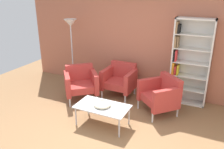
{
  "coord_description": "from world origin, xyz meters",
  "views": [
    {
      "loc": [
        1.73,
        -2.86,
        2.5
      ],
      "look_at": [
        -0.05,
        0.84,
        0.95
      ],
      "focal_mm": 37.56,
      "sensor_mm": 36.0,
      "label": 1
    }
  ],
  "objects_px": {
    "bookshelf_tall": "(188,63)",
    "armchair_near_window": "(81,82)",
    "coffee_table_low": "(102,108)",
    "floor_lamp_torchiere": "(71,31)",
    "armchair_by_bookshelf": "(161,94)",
    "decorative_bowl": "(102,104)",
    "armchair_corner_red": "(120,79)"
  },
  "relations": [
    {
      "from": "armchair_corner_red",
      "to": "floor_lamp_torchiere",
      "type": "distance_m",
      "value": 1.75
    },
    {
      "from": "coffee_table_low",
      "to": "armchair_corner_red",
      "type": "height_order",
      "value": "armchair_corner_red"
    },
    {
      "from": "armchair_corner_red",
      "to": "armchair_near_window",
      "type": "bearing_deg",
      "value": -142.14
    },
    {
      "from": "decorative_bowl",
      "to": "armchair_near_window",
      "type": "distance_m",
      "value": 1.25
    },
    {
      "from": "decorative_bowl",
      "to": "armchair_corner_red",
      "type": "distance_m",
      "value": 1.36
    },
    {
      "from": "coffee_table_low",
      "to": "floor_lamp_torchiere",
      "type": "height_order",
      "value": "floor_lamp_torchiere"
    },
    {
      "from": "bookshelf_tall",
      "to": "armchair_corner_red",
      "type": "bearing_deg",
      "value": -166.57
    },
    {
      "from": "bookshelf_tall",
      "to": "decorative_bowl",
      "type": "bearing_deg",
      "value": -125.99
    },
    {
      "from": "coffee_table_low",
      "to": "floor_lamp_torchiere",
      "type": "bearing_deg",
      "value": 138.68
    },
    {
      "from": "armchair_near_window",
      "to": "floor_lamp_torchiere",
      "type": "xyz_separation_m",
      "value": [
        -0.67,
        0.67,
        1.03
      ]
    },
    {
      "from": "coffee_table_low",
      "to": "armchair_near_window",
      "type": "xyz_separation_m",
      "value": [
        -0.98,
        0.78,
        0.05
      ]
    },
    {
      "from": "coffee_table_low",
      "to": "armchair_near_window",
      "type": "bearing_deg",
      "value": 141.48
    },
    {
      "from": "bookshelf_tall",
      "to": "armchair_by_bookshelf",
      "type": "bearing_deg",
      "value": -116.39
    },
    {
      "from": "decorative_bowl",
      "to": "floor_lamp_torchiere",
      "type": "height_order",
      "value": "floor_lamp_torchiere"
    },
    {
      "from": "bookshelf_tall",
      "to": "armchair_by_bookshelf",
      "type": "distance_m",
      "value": 0.96
    },
    {
      "from": "armchair_corner_red",
      "to": "decorative_bowl",
      "type": "bearing_deg",
      "value": -79.23
    },
    {
      "from": "armchair_corner_red",
      "to": "armchair_near_window",
      "type": "relative_size",
      "value": 0.82
    },
    {
      "from": "bookshelf_tall",
      "to": "armchair_near_window",
      "type": "bearing_deg",
      "value": -157.57
    },
    {
      "from": "coffee_table_low",
      "to": "floor_lamp_torchiere",
      "type": "xyz_separation_m",
      "value": [
        -1.64,
        1.45,
        1.08
      ]
    },
    {
      "from": "floor_lamp_torchiere",
      "to": "coffee_table_low",
      "type": "bearing_deg",
      "value": -41.32
    },
    {
      "from": "armchair_by_bookshelf",
      "to": "armchair_corner_red",
      "type": "height_order",
      "value": "same"
    },
    {
      "from": "bookshelf_tall",
      "to": "armchair_by_bookshelf",
      "type": "height_order",
      "value": "bookshelf_tall"
    },
    {
      "from": "floor_lamp_torchiere",
      "to": "armchair_near_window",
      "type": "bearing_deg",
      "value": -45.03
    },
    {
      "from": "floor_lamp_torchiere",
      "to": "armchair_corner_red",
      "type": "bearing_deg",
      "value": -4.33
    },
    {
      "from": "armchair_by_bookshelf",
      "to": "floor_lamp_torchiere",
      "type": "height_order",
      "value": "floor_lamp_torchiere"
    },
    {
      "from": "bookshelf_tall",
      "to": "armchair_near_window",
      "type": "xyz_separation_m",
      "value": [
        -2.2,
        -0.91,
        -0.51
      ]
    },
    {
      "from": "bookshelf_tall",
      "to": "armchair_near_window",
      "type": "distance_m",
      "value": 2.44
    },
    {
      "from": "bookshelf_tall",
      "to": "floor_lamp_torchiere",
      "type": "xyz_separation_m",
      "value": [
        -2.87,
        -0.24,
        0.52
      ]
    },
    {
      "from": "decorative_bowl",
      "to": "armchair_near_window",
      "type": "relative_size",
      "value": 0.34
    },
    {
      "from": "coffee_table_low",
      "to": "armchair_near_window",
      "type": "distance_m",
      "value": 1.25
    },
    {
      "from": "armchair_by_bookshelf",
      "to": "armchair_near_window",
      "type": "height_order",
      "value": "same"
    },
    {
      "from": "armchair_by_bookshelf",
      "to": "bookshelf_tall",
      "type": "bearing_deg",
      "value": 106.5
    }
  ]
}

